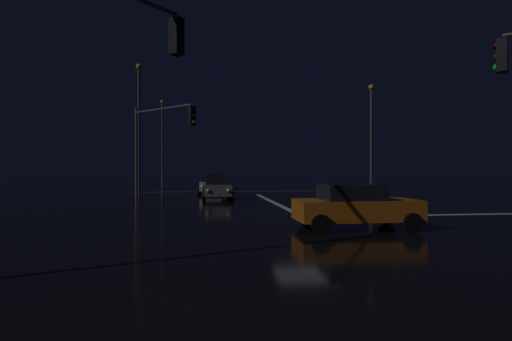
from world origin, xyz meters
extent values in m
cube|color=black|center=(0.00, 0.00, -0.05)|extent=(120.00, 120.00, 0.10)
cube|color=white|center=(0.00, 8.07, 0.00)|extent=(0.35, 13.80, 0.01)
cube|color=yellow|center=(0.00, 19.67, 0.00)|extent=(22.00, 0.15, 0.01)
cube|color=white|center=(8.17, 0.00, 0.00)|extent=(13.80, 0.40, 0.01)
cube|color=slate|center=(-3.41, 10.46, 0.67)|extent=(1.80, 4.20, 0.70)
cube|color=black|center=(-3.41, 10.66, 1.29)|extent=(1.60, 2.00, 0.55)
cylinder|color=black|center=(-2.51, 8.91, 0.32)|extent=(0.22, 0.64, 0.64)
cylinder|color=black|center=(-4.31, 8.91, 0.32)|extent=(0.22, 0.64, 0.64)
cylinder|color=black|center=(-2.51, 12.01, 0.32)|extent=(0.22, 0.64, 0.64)
cylinder|color=black|center=(-4.31, 12.01, 0.32)|extent=(0.22, 0.64, 0.64)
sphere|color=#F9EFC6|center=(-2.76, 8.34, 0.72)|extent=(0.22, 0.22, 0.22)
sphere|color=#F9EFC6|center=(-4.06, 8.34, 0.72)|extent=(0.22, 0.22, 0.22)
cube|color=silver|center=(-3.79, 16.50, 0.67)|extent=(1.80, 4.20, 0.70)
cube|color=black|center=(-3.79, 16.70, 1.29)|extent=(1.60, 2.00, 0.55)
cylinder|color=black|center=(-2.89, 14.95, 0.32)|extent=(0.22, 0.64, 0.64)
cylinder|color=black|center=(-4.69, 14.95, 0.32)|extent=(0.22, 0.64, 0.64)
cylinder|color=black|center=(-2.89, 18.05, 0.32)|extent=(0.22, 0.64, 0.64)
cylinder|color=black|center=(-4.69, 18.05, 0.32)|extent=(0.22, 0.64, 0.64)
sphere|color=#F9EFC6|center=(-3.14, 14.38, 0.72)|extent=(0.22, 0.22, 0.22)
sphere|color=#F9EFC6|center=(-4.44, 14.38, 0.72)|extent=(0.22, 0.22, 0.22)
cube|color=#14512D|center=(-3.20, 22.50, 0.67)|extent=(1.80, 4.20, 0.70)
cube|color=black|center=(-3.20, 22.70, 1.29)|extent=(1.60, 2.00, 0.55)
cylinder|color=black|center=(-2.30, 20.95, 0.32)|extent=(0.22, 0.64, 0.64)
cylinder|color=black|center=(-4.10, 20.95, 0.32)|extent=(0.22, 0.64, 0.64)
cylinder|color=black|center=(-2.30, 24.05, 0.32)|extent=(0.22, 0.64, 0.64)
cylinder|color=black|center=(-4.10, 24.05, 0.32)|extent=(0.22, 0.64, 0.64)
sphere|color=#F9EFC6|center=(-2.55, 20.38, 0.72)|extent=(0.22, 0.22, 0.22)
sphere|color=#F9EFC6|center=(-3.85, 20.38, 0.72)|extent=(0.22, 0.22, 0.22)
cube|color=maroon|center=(-3.16, 28.22, 0.67)|extent=(1.80, 4.20, 0.70)
cube|color=black|center=(-3.16, 28.42, 1.29)|extent=(1.60, 2.00, 0.55)
cylinder|color=black|center=(-2.26, 26.67, 0.32)|extent=(0.22, 0.64, 0.64)
cylinder|color=black|center=(-4.06, 26.67, 0.32)|extent=(0.22, 0.64, 0.64)
cylinder|color=black|center=(-2.26, 29.77, 0.32)|extent=(0.22, 0.64, 0.64)
cylinder|color=black|center=(-4.06, 29.77, 0.32)|extent=(0.22, 0.64, 0.64)
sphere|color=#F9EFC6|center=(-2.51, 26.10, 0.72)|extent=(0.22, 0.22, 0.22)
sphere|color=#F9EFC6|center=(-3.81, 26.10, 0.72)|extent=(0.22, 0.22, 0.22)
cube|color=#C66014|center=(0.95, -3.45, 0.67)|extent=(4.20, 1.80, 0.70)
cube|color=black|center=(0.75, -3.45, 1.29)|extent=(2.00, 1.60, 0.55)
cylinder|color=black|center=(2.50, -2.55, 0.32)|extent=(0.64, 0.22, 0.64)
cylinder|color=black|center=(2.50, -4.35, 0.32)|extent=(0.64, 0.22, 0.64)
cylinder|color=black|center=(-0.60, -2.55, 0.32)|extent=(0.64, 0.22, 0.64)
cylinder|color=black|center=(-0.60, -4.35, 0.32)|extent=(0.64, 0.22, 0.64)
sphere|color=#F9EFC6|center=(3.07, -2.80, 0.72)|extent=(0.22, 0.22, 0.22)
sphere|color=#F9EFC6|center=(3.07, -4.10, 0.72)|extent=(0.22, 0.22, 0.22)
cube|color=black|center=(5.12, -5.12, 5.69)|extent=(0.46, 0.46, 1.05)
sphere|color=black|center=(5.00, -5.00, 6.03)|extent=(0.22, 0.22, 0.22)
sphere|color=black|center=(5.00, -5.00, 5.69)|extent=(0.22, 0.22, 0.22)
sphere|color=green|center=(5.00, -5.00, 5.34)|extent=(0.22, 0.22, 0.22)
cylinder|color=#4C4C51|center=(-8.47, 8.47, 2.94)|extent=(0.18, 0.18, 5.88)
cylinder|color=#4C4C51|center=(-6.72, 6.72, 5.58)|extent=(3.58, 3.58, 0.12)
cube|color=black|center=(-4.97, 4.97, 4.96)|extent=(0.46, 0.46, 1.05)
sphere|color=black|center=(-4.86, 4.86, 5.30)|extent=(0.22, 0.22, 0.22)
sphere|color=black|center=(-4.86, 4.86, 4.96)|extent=(0.22, 0.22, 0.22)
sphere|color=green|center=(-4.86, 4.86, 4.61)|extent=(0.22, 0.22, 0.22)
cube|color=black|center=(-5.05, -5.05, 5.86)|extent=(0.46, 0.46, 1.05)
sphere|color=black|center=(-4.94, -4.94, 6.20)|extent=(0.22, 0.22, 0.22)
sphere|color=black|center=(-4.94, -4.94, 5.86)|extent=(0.22, 0.22, 0.22)
sphere|color=green|center=(-4.94, -4.94, 5.51)|extent=(0.22, 0.22, 0.22)
cylinder|color=#424247|center=(-9.17, 29.67, 4.85)|extent=(0.20, 0.20, 9.71)
sphere|color=#F9AD47|center=(-9.17, 29.67, 9.89)|extent=(0.44, 0.44, 0.44)
cylinder|color=#424247|center=(-9.17, 13.67, 4.80)|extent=(0.20, 0.20, 9.60)
sphere|color=#F9AD47|center=(-9.17, 13.67, 9.78)|extent=(0.44, 0.44, 0.44)
cylinder|color=#424247|center=(9.17, 13.67, 4.28)|extent=(0.20, 0.20, 8.57)
sphere|color=#F9AD47|center=(9.17, 13.67, 8.75)|extent=(0.44, 0.44, 0.44)
camera|label=1|loc=(-4.25, -16.27, 2.08)|focal=27.15mm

